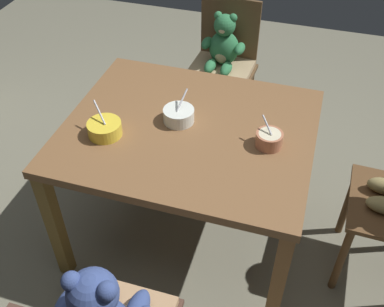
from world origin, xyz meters
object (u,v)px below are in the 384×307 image
(porridge_bowl_yellow_near_left, at_px, (105,128))
(porridge_bowl_terracotta_near_right, at_px, (269,139))
(dining_table, at_px, (189,142))
(porridge_bowl_white_center, at_px, (179,115))
(teddy_chair_far_center, at_px, (222,59))

(porridge_bowl_yellow_near_left, xyz_separation_m, porridge_bowl_terracotta_near_right, (0.68, 0.13, 0.00))
(dining_table, height_order, porridge_bowl_white_center, porridge_bowl_white_center)
(porridge_bowl_white_center, bearing_deg, porridge_bowl_yellow_near_left, -146.35)
(dining_table, relative_size, porridge_bowl_yellow_near_left, 7.44)
(porridge_bowl_yellow_near_left, distance_m, porridge_bowl_white_center, 0.33)
(teddy_chair_far_center, distance_m, porridge_bowl_white_center, 0.88)
(porridge_bowl_yellow_near_left, bearing_deg, dining_table, 24.52)
(teddy_chair_far_center, bearing_deg, porridge_bowl_white_center, 3.53)
(porridge_bowl_terracotta_near_right, distance_m, porridge_bowl_white_center, 0.41)
(dining_table, distance_m, porridge_bowl_terracotta_near_right, 0.37)
(dining_table, bearing_deg, porridge_bowl_terracotta_near_right, -2.77)
(teddy_chair_far_center, relative_size, porridge_bowl_white_center, 5.93)
(teddy_chair_far_center, bearing_deg, porridge_bowl_terracotta_near_right, 27.60)
(porridge_bowl_terracotta_near_right, bearing_deg, dining_table, 177.23)
(teddy_chair_far_center, bearing_deg, dining_table, 7.06)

